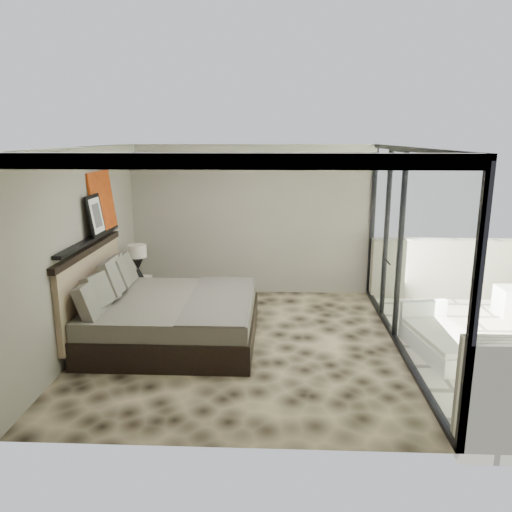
{
  "coord_description": "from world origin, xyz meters",
  "views": [
    {
      "loc": [
        0.5,
        -6.75,
        2.94
      ],
      "look_at": [
        0.18,
        0.4,
        1.22
      ],
      "focal_mm": 35.0,
      "sensor_mm": 36.0,
      "label": 1
    }
  ],
  "objects_px": {
    "nightstand": "(136,293)",
    "bed": "(167,315)",
    "ottoman": "(512,301)",
    "lounger": "(442,341)",
    "table_lamp": "(138,257)"
  },
  "relations": [
    {
      "from": "bed",
      "to": "ottoman",
      "type": "height_order",
      "value": "bed"
    },
    {
      "from": "ottoman",
      "to": "lounger",
      "type": "xyz_separation_m",
      "value": [
        -1.66,
        -1.59,
        -0.07
      ]
    },
    {
      "from": "bed",
      "to": "ottoman",
      "type": "bearing_deg",
      "value": 13.34
    },
    {
      "from": "bed",
      "to": "nightstand",
      "type": "xyz_separation_m",
      "value": [
        -0.88,
        1.47,
        -0.14
      ]
    },
    {
      "from": "lounger",
      "to": "nightstand",
      "type": "bearing_deg",
      "value": 150.02
    },
    {
      "from": "table_lamp",
      "to": "nightstand",
      "type": "bearing_deg",
      "value": -136.93
    },
    {
      "from": "bed",
      "to": "lounger",
      "type": "distance_m",
      "value": 3.93
    },
    {
      "from": "table_lamp",
      "to": "lounger",
      "type": "height_order",
      "value": "table_lamp"
    },
    {
      "from": "bed",
      "to": "table_lamp",
      "type": "distance_m",
      "value": 1.8
    },
    {
      "from": "nightstand",
      "to": "bed",
      "type": "bearing_deg",
      "value": -78.48
    },
    {
      "from": "nightstand",
      "to": "lounger",
      "type": "distance_m",
      "value": 5.1
    },
    {
      "from": "bed",
      "to": "lounger",
      "type": "relative_size",
      "value": 1.58
    },
    {
      "from": "ottoman",
      "to": "lounger",
      "type": "distance_m",
      "value": 2.3
    },
    {
      "from": "bed",
      "to": "lounger",
      "type": "bearing_deg",
      "value": -4.01
    },
    {
      "from": "table_lamp",
      "to": "lounger",
      "type": "xyz_separation_m",
      "value": [
        4.74,
        -1.79,
        -0.72
      ]
    }
  ]
}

